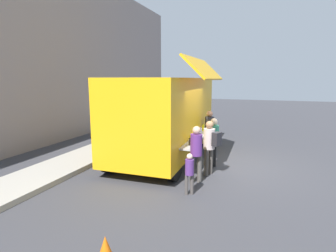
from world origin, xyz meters
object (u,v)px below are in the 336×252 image
object	(u,v)px
customer_extra_browsing	(209,128)
food_truck_main	(166,114)
child_near_queue	(189,170)
customer_rear_waiting	(196,149)
trash_bin	(152,124)
customer_front_ordering	(214,138)
customer_mid_with_backpack	(210,142)

from	to	relation	value
customer_extra_browsing	food_truck_main	bearing A→B (deg)	10.07
child_near_queue	customer_rear_waiting	bearing A→B (deg)	-27.43
trash_bin	child_near_queue	xyz separation A→B (m)	(-6.99, -4.05, 0.16)
customer_front_ordering	customer_rear_waiting	bearing A→B (deg)	94.33
customer_extra_browsing	child_near_queue	distance (m)	3.89
customer_rear_waiting	customer_extra_browsing	xyz separation A→B (m)	(3.03, 0.26, 0.04)
customer_rear_waiting	customer_mid_with_backpack	bearing A→B (deg)	-46.52
child_near_queue	trash_bin	bearing A→B (deg)	-0.58
customer_front_ordering	child_near_queue	bearing A→B (deg)	98.23
customer_rear_waiting	customer_extra_browsing	distance (m)	3.04
customer_mid_with_backpack	customer_extra_browsing	world-z (taller)	customer_extra_browsing
child_near_queue	customer_front_ordering	bearing A→B (deg)	-34.40
food_truck_main	customer_mid_with_backpack	bearing A→B (deg)	-127.57
food_truck_main	child_near_queue	world-z (taller)	food_truck_main
food_truck_main	customer_extra_browsing	bearing A→B (deg)	-59.00
customer_rear_waiting	food_truck_main	bearing A→B (deg)	10.35
trash_bin	customer_rear_waiting	world-z (taller)	customer_rear_waiting
food_truck_main	customer_mid_with_backpack	size ratio (longest dim) A/B	3.57
customer_mid_with_backpack	customer_front_ordering	bearing A→B (deg)	-64.69
customer_front_ordering	customer_mid_with_backpack	bearing A→B (deg)	105.20
trash_bin	customer_mid_with_backpack	world-z (taller)	customer_mid_with_backpack
customer_rear_waiting	customer_extra_browsing	size ratio (longest dim) A/B	0.96
customer_mid_with_backpack	customer_extra_browsing	xyz separation A→B (m)	(2.32, 0.50, -0.01)
trash_bin	customer_front_ordering	size ratio (longest dim) A/B	0.58
food_truck_main	trash_bin	distance (m)	4.78
trash_bin	customer_front_ordering	xyz separation A→B (m)	(-4.69, -4.20, 0.49)
trash_bin	customer_rear_waiting	bearing A→B (deg)	-146.98
customer_front_ordering	child_near_queue	world-z (taller)	customer_front_ordering
customer_front_ordering	child_near_queue	size ratio (longest dim) A/B	1.53
trash_bin	customer_rear_waiting	size ratio (longest dim) A/B	0.59
trash_bin	customer_mid_with_backpack	bearing A→B (deg)	-142.07
customer_rear_waiting	customer_extra_browsing	world-z (taller)	customer_extra_browsing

